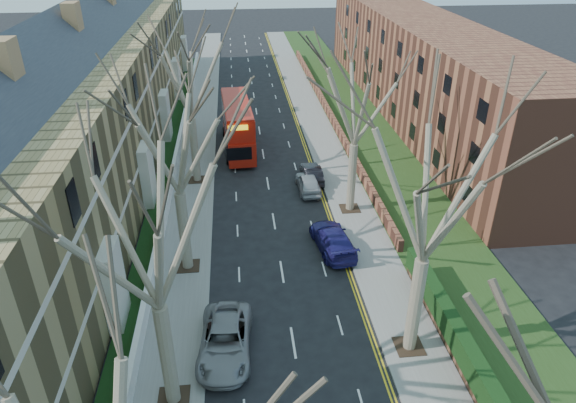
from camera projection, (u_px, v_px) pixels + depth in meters
name	position (u px, v px, depth m)	size (l,w,h in m)	color
pavement_left	(200.00, 132.00, 51.54)	(3.00, 102.00, 0.12)	slate
pavement_right	(318.00, 128.00, 52.65)	(3.00, 102.00, 0.12)	slate
terrace_left	(94.00, 108.00, 41.22)	(9.70, 78.00, 13.60)	olive
flats_right	(419.00, 67.00, 54.83)	(13.97, 54.00, 10.00)	brown
front_wall_left	(176.00, 160.00, 44.15)	(0.30, 78.00, 1.00)	white
grass_verge_right	(361.00, 125.00, 53.03)	(6.00, 102.00, 0.06)	#233A15
tree_left_mid	(145.00, 216.00, 18.25)	(10.50, 10.50, 14.71)	#766A54
tree_left_far	(172.00, 126.00, 27.11)	(10.15, 10.15, 14.22)	#766A54
tree_left_dist	(186.00, 64.00, 37.40)	(10.50, 10.50, 14.71)	#766A54
tree_right_mid	(435.00, 177.00, 21.05)	(10.50, 10.50, 14.71)	#766A54
tree_right_far	(358.00, 87.00, 33.39)	(10.15, 10.15, 14.22)	#766A54
double_decker_bus	(238.00, 127.00, 47.02)	(3.05, 10.44, 4.34)	#A3170B
car_left_far	(225.00, 341.00, 25.07)	(2.50, 5.41, 1.50)	gray
car_right_near	(333.00, 239.00, 33.03)	(2.10, 5.16, 1.50)	navy
car_right_mid	(308.00, 183.00, 40.22)	(1.65, 4.11, 1.40)	#9D9FA6
car_right_far	(312.00, 173.00, 41.81)	(1.41, 4.03, 1.33)	black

